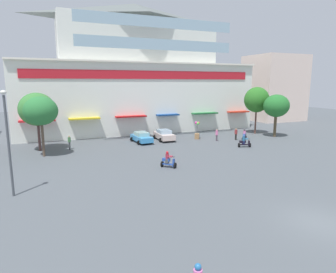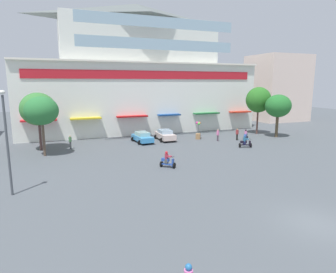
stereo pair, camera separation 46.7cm
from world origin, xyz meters
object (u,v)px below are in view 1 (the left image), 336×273
Objects in this scene: plaza_tree_0 at (41,111)px; parked_car_0 at (141,137)px; plaza_tree_1 at (276,106)px; scooter_rider_0 at (244,135)px; scooter_rider_2 at (168,161)px; plaza_tree_2 at (37,109)px; streetlamp_near at (8,136)px; pedestrian_0 at (217,134)px; parked_car_1 at (164,135)px; pedestrian_1 at (236,133)px; pedestrian_2 at (69,141)px; balloon_vendor_cart at (197,132)px; scooter_rider_4 at (244,142)px; plaza_tree_3 at (257,100)px.

plaza_tree_0 reaches higher than parked_car_0.
plaza_tree_1 is 4.05× the size of scooter_rider_0.
plaza_tree_2 is at bearing 133.03° from scooter_rider_2.
scooter_rider_0 is at bearing 21.45° from streetlamp_near.
plaza_tree_0 reaches higher than scooter_rider_2.
plaza_tree_0 is 3.93× the size of pedestrian_0.
plaza_tree_0 is 15.85m from parked_car_1.
pedestrian_2 is (-21.31, 2.54, 0.03)m from pedestrian_1.
balloon_vendor_cart is (-11.07, 2.80, -3.47)m from plaza_tree_1.
scooter_rider_2 reaches higher than parked_car_1.
parked_car_1 is 22.38m from streetlamp_near.
streetlamp_near reaches higher than pedestrian_2.
scooter_rider_4 is (-8.27, -4.08, -3.81)m from plaza_tree_1.
parked_car_0 is 19.78m from streetlamp_near.
parked_car_0 is 12.78m from pedestrian_1.
parked_car_1 is at bearing 154.05° from pedestrian_0.
plaza_tree_2 reaches higher than scooter_rider_4.
plaza_tree_2 is at bearing 172.15° from scooter_rider_0.
plaza_tree_0 is at bearing -172.40° from balloon_vendor_cart.
pedestrian_2 is at bearing -175.64° from parked_car_1.
plaza_tree_1 reaches higher than balloon_vendor_cart.
pedestrian_0 is 25.93m from streetlamp_near.
pedestrian_2 reaches higher than parked_car_1.
parked_car_0 is at bearing 170.33° from plaza_tree_1.
plaza_tree_3 is 34.57m from streetlamp_near.
plaza_tree_2 is 4.09× the size of pedestrian_1.
plaza_tree_2 is 4.02× the size of pedestrian_2.
balloon_vendor_cart is at bearing 7.60° from plaza_tree_0.
streetlamp_near reaches higher than scooter_rider_4.
pedestrian_0 is at bearing -15.82° from parked_car_0.
pedestrian_1 reaches higher than scooter_rider_2.
plaza_tree_1 is 31.22m from plaza_tree_2.
plaza_tree_3 is at bearing 0.08° from parked_car_0.
pedestrian_1 is (9.09, -3.47, 0.18)m from parked_car_1.
pedestrian_2 is at bearing 173.39° from pedestrian_0.
pedestrian_0 is at bearing 0.83° from plaza_tree_0.
pedestrian_2 is at bearing 125.08° from scooter_rider_2.
plaza_tree_1 is at bearing -9.67° from parked_car_0.
scooter_rider_0 is at bearing 29.71° from scooter_rider_2.
scooter_rider_4 is at bearing -77.13° from pedestrian_0.
scooter_rider_0 is 0.93× the size of pedestrian_1.
scooter_rider_4 is 0.64× the size of balloon_vendor_cart.
plaza_tree_0 is 4.12× the size of scooter_rider_2.
balloon_vendor_cart is (21.33, 13.64, -3.21)m from streetlamp_near.
pedestrian_0 is 0.22× the size of streetlamp_near.
pedestrian_1 is at bearing 22.97° from streetlamp_near.
scooter_rider_2 is (-14.56, -8.31, 0.01)m from scooter_rider_0.
plaza_tree_2 reaches higher than scooter_rider_0.
plaza_tree_3 is 11.37m from scooter_rider_4.
plaza_tree_1 is at bearing -0.36° from plaza_tree_0.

